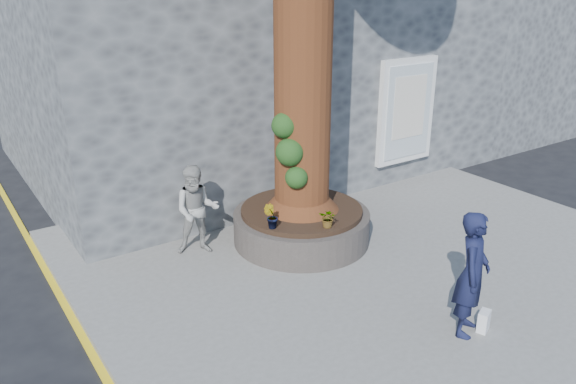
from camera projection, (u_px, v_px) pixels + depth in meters
ground at (338, 316)px, 7.71m from camera, size 120.00×120.00×0.00m
pavement at (371, 255)px, 9.25m from camera, size 9.00×8.00×0.12m
yellow_line at (93, 356)px, 6.89m from camera, size 0.10×30.00×0.01m
stone_shop at (235, 29)px, 13.42m from camera, size 10.30×8.30×6.30m
neighbour_shop at (457, 21)px, 17.67m from camera, size 6.00×8.00×6.00m
planter at (301, 225)px, 9.52m from camera, size 2.30×2.30×0.60m
man at (472, 274)px, 6.90m from camera, size 0.72×0.65×1.64m
woman at (197, 210)px, 8.97m from camera, size 0.89×0.82×1.48m
shopping_bag at (484, 321)px, 7.15m from camera, size 0.23×0.19×0.28m
plant_a at (301, 176)px, 10.31m from camera, size 0.23×0.18×0.39m
plant_b at (271, 217)px, 8.61m from camera, size 0.29×0.29×0.38m
plant_c at (284, 182)px, 10.07m from camera, size 0.25×0.25×0.36m
plant_d at (328, 218)px, 8.65m from camera, size 0.35×0.36×0.31m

